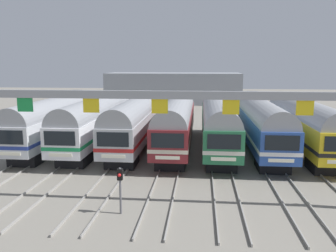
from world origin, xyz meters
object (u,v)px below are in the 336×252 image
at_px(commuter_train_silver, 58,118).
at_px(commuter_train_green, 218,121).
at_px(commuter_train_stainless, 136,119).
at_px(catenary_gantry, 160,110).
at_px(commuter_train_white, 97,119).
at_px(commuter_train_blue, 260,121).
at_px(commuter_train_maroon, 177,120).
at_px(commuter_train_yellow, 303,122).
at_px(yard_signal_mast, 120,182).

relative_size(commuter_train_silver, commuter_train_green, 1.00).
height_order(commuter_train_silver, commuter_train_stainless, same).
bearing_deg(catenary_gantry, commuter_train_green, 74.05).
bearing_deg(commuter_train_silver, commuter_train_green, 0.00).
bearing_deg(commuter_train_silver, commuter_train_stainless, 0.00).
height_order(commuter_train_green, catenary_gantry, catenary_gantry).
xyz_separation_m(commuter_train_white, catenary_gantry, (7.72, -13.49, 2.72)).
height_order(commuter_train_green, commuter_train_blue, same).
bearing_deg(commuter_train_blue, commuter_train_stainless, 180.00).
distance_m(commuter_train_stainless, commuter_train_maroon, 3.86).
bearing_deg(commuter_train_white, catenary_gantry, -60.24).
height_order(commuter_train_silver, commuter_train_yellow, commuter_train_silver).
distance_m(commuter_train_yellow, yard_signal_mast, 20.28).
bearing_deg(commuter_train_blue, commuter_train_silver, 180.00).
distance_m(commuter_train_white, commuter_train_blue, 15.43).
relative_size(commuter_train_white, commuter_train_blue, 1.00).
height_order(commuter_train_silver, commuter_train_blue, same).
height_order(commuter_train_silver, yard_signal_mast, commuter_train_silver).
xyz_separation_m(commuter_train_yellow, yard_signal_mast, (-13.50, -15.11, -0.90)).
height_order(commuter_train_stainless, commuter_train_blue, same).
height_order(commuter_train_maroon, catenary_gantry, catenary_gantry).
bearing_deg(catenary_gantry, commuter_train_yellow, 49.38).
bearing_deg(commuter_train_white, commuter_train_stainless, 0.06).
height_order(commuter_train_stainless, yard_signal_mast, commuter_train_stainless).
distance_m(commuter_train_white, commuter_train_yellow, 19.29).
bearing_deg(commuter_train_maroon, commuter_train_yellow, 0.00).
bearing_deg(commuter_train_silver, catenary_gantry, -49.39).
bearing_deg(commuter_train_white, commuter_train_silver, 179.94).
relative_size(commuter_train_silver, commuter_train_maroon, 1.00).
relative_size(commuter_train_blue, yard_signal_mast, 7.09).
height_order(commuter_train_maroon, commuter_train_yellow, same).
bearing_deg(commuter_train_yellow, commuter_train_white, 180.00).
bearing_deg(yard_signal_mast, catenary_gantry, 39.91).
distance_m(commuter_train_maroon, commuter_train_yellow, 11.57).
xyz_separation_m(catenary_gantry, yard_signal_mast, (-1.93, -1.61, -3.62)).
distance_m(commuter_train_silver, commuter_train_blue, 19.29).
xyz_separation_m(commuter_train_stainless, catenary_gantry, (3.86, -13.50, 2.72)).
xyz_separation_m(commuter_train_stainless, commuter_train_blue, (11.57, 0.00, 0.00)).
bearing_deg(commuter_train_blue, commuter_train_white, -179.98).
height_order(commuter_train_stainless, commuter_train_yellow, commuter_train_stainless).
distance_m(commuter_train_blue, catenary_gantry, 15.78).
xyz_separation_m(commuter_train_green, commuter_train_yellow, (7.72, -0.00, -0.00)).
xyz_separation_m(commuter_train_stainless, commuter_train_maroon, (3.86, -0.00, -0.00)).
xyz_separation_m(commuter_train_blue, commuter_train_yellow, (3.86, -0.00, -0.00)).
distance_m(commuter_train_stainless, commuter_train_blue, 11.57).
bearing_deg(commuter_train_yellow, commuter_train_blue, 179.94).
distance_m(commuter_train_blue, commuter_train_yellow, 3.86).
bearing_deg(commuter_train_maroon, yard_signal_mast, -97.28).
bearing_deg(commuter_train_yellow, commuter_train_silver, 179.99).
distance_m(commuter_train_yellow, catenary_gantry, 17.99).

